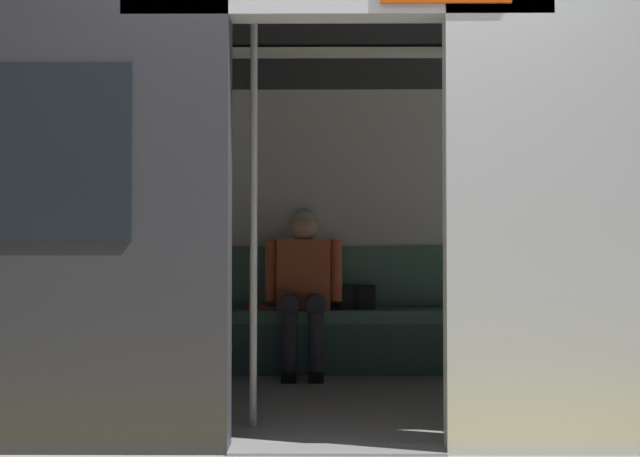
% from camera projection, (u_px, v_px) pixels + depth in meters
% --- Properties ---
extents(ground_plane, '(60.00, 60.00, 0.00)m').
position_uv_depth(ground_plane, '(337.00, 451.00, 3.64)').
color(ground_plane, gray).
extents(train_car, '(6.40, 2.87, 2.20)m').
position_uv_depth(train_car, '(325.00, 148.00, 4.94)').
color(train_car, silver).
rests_on(train_car, ground_plane).
extents(bench_seat, '(3.08, 0.44, 0.45)m').
position_uv_depth(bench_seat, '(333.00, 324.00, 6.00)').
color(bench_seat, '#4C7566').
rests_on(bench_seat, ground_plane).
extents(person_seated, '(0.55, 0.67, 1.18)m').
position_uv_depth(person_seated, '(303.00, 279.00, 5.96)').
color(person_seated, '#CC5933').
rests_on(person_seated, ground_plane).
extents(handbag, '(0.26, 0.15, 0.17)m').
position_uv_depth(handbag, '(357.00, 297.00, 6.07)').
color(handbag, black).
rests_on(handbag, bench_seat).
extents(book, '(0.20, 0.25, 0.03)m').
position_uv_depth(book, '(256.00, 307.00, 6.03)').
color(book, '#B22D2D').
rests_on(book, bench_seat).
extents(grab_pole_door, '(0.04, 0.04, 2.06)m').
position_uv_depth(grab_pole_door, '(254.00, 217.00, 4.17)').
color(grab_pole_door, silver).
rests_on(grab_pole_door, ground_plane).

